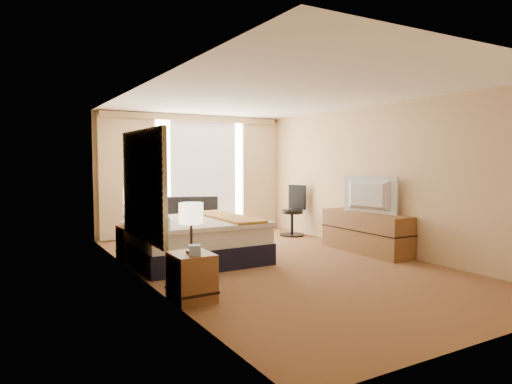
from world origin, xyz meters
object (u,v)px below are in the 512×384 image
media_dresser (366,232)px  bed (194,239)px  nightstand_right (133,243)px  lamp_left (191,214)px  lamp_right (133,197)px  nightstand_left (192,277)px  floor_lamp (139,184)px  desk_chair (294,213)px  loveseat (186,228)px  television (366,195)px

media_dresser → bed: 3.01m
nightstand_right → lamp_left: lamp_left is taller
media_dresser → lamp_right: 4.03m
nightstand_left → media_dresser: 3.85m
floor_lamp → desk_chair: 3.30m
loveseat → television: bearing=-28.2°
nightstand_right → loveseat: loveseat is taller
loveseat → floor_lamp: floor_lamp is taller
nightstand_right → desk_chair: size_ratio=0.51×
nightstand_right → media_dresser: 3.97m
desk_chair → television: 2.24m
bed → lamp_left: bearing=-113.0°
bed → lamp_right: lamp_right is taller
bed → desk_chair: bearing=24.2°
media_dresser → desk_chair: bearing=91.7°
lamp_left → lamp_right: 2.49m
lamp_left → bed: bearing=67.0°
bed → lamp_left: (-0.82, -1.92, 0.65)m
television → nightstand_right: bearing=57.5°
bed → lamp_left: lamp_left is taller
desk_chair → lamp_right: size_ratio=1.74×
nightstand_left → desk_chair: (3.64, 3.17, 0.21)m
nightstand_right → lamp_left: 2.62m
floor_lamp → lamp_right: size_ratio=2.58×
floor_lamp → media_dresser: bearing=-47.1°
nightstand_left → bed: size_ratio=0.28×
nightstand_left → television: 3.86m
loveseat → desk_chair: (2.32, -0.37, 0.19)m
lamp_left → floor_lamp: bearing=81.7°
nightstand_left → floor_lamp: floor_lamp is taller
lamp_right → lamp_left: bearing=-90.0°
bed → floor_lamp: floor_lamp is taller
bed → nightstand_left: bearing=-113.1°
nightstand_left → television: size_ratio=0.50×
desk_chair → lamp_right: lamp_right is taller
nightstand_left → television: (3.65, 1.00, 0.74)m
media_dresser → lamp_right: bearing=159.1°
desk_chair → nightstand_right: bearing=169.8°
bed → television: (2.84, -0.90, 0.67)m
lamp_right → television: 3.94m
nightstand_left → nightstand_right: same height
nightstand_right → media_dresser: media_dresser is taller
loveseat → television: size_ratio=1.44×
media_dresser → lamp_left: (-3.71, -1.07, 0.65)m
lamp_right → nightstand_right: bearing=79.2°
nightstand_left → desk_chair: bearing=41.1°
floor_lamp → lamp_right: (-0.64, -1.89, -0.10)m
media_dresser → nightstand_left: bearing=-164.2°
loveseat → floor_lamp: 1.36m
desk_chair → television: television is taller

